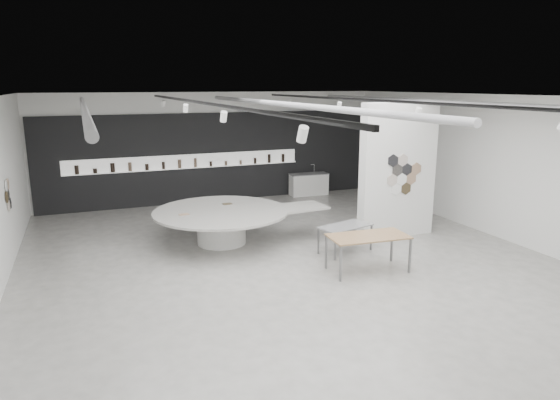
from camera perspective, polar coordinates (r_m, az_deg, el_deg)
name	(u,v)px	position (r m, az deg, el deg)	size (l,w,h in m)	color
room	(288,176)	(11.08, 0.94, 2.77)	(12.02, 14.02, 3.82)	#A19E97
back_wall_display	(213,158)	(17.69, -7.69, 4.81)	(11.80, 0.27, 3.10)	black
partition_column	(398,171)	(13.71, 13.33, 3.26)	(2.20, 0.38, 3.60)	white
display_island	(224,222)	(13.04, -6.40, -2.46)	(4.67, 3.77, 0.90)	white
sample_table_wood	(368,238)	(11.16, 10.05, -4.32)	(1.80, 1.00, 0.82)	#96734D
sample_table_stone	(345,228)	(12.36, 7.49, -3.17)	(1.45, 1.00, 0.68)	gray
kitchen_counter	(309,184)	(18.67, 3.30, 1.81)	(1.47, 0.63, 1.13)	white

